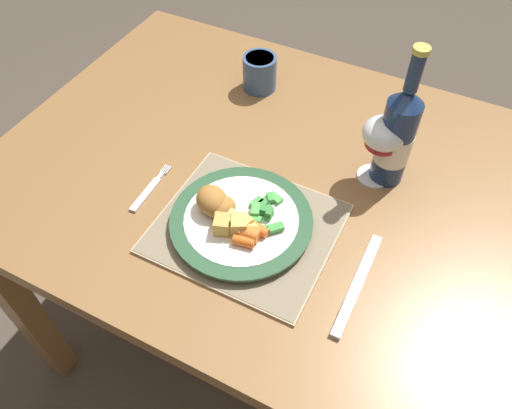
{
  "coord_description": "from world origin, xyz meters",
  "views": [
    {
      "loc": [
        0.26,
        -0.63,
        1.46
      ],
      "look_at": [
        0.0,
        -0.12,
        0.78
      ],
      "focal_mm": 35.0,
      "sensor_mm": 36.0,
      "label": 1
    }
  ],
  "objects": [
    {
      "name": "ground_plane",
      "position": [
        0.0,
        0.0,
        0.0
      ],
      "size": [
        6.0,
        6.0,
        0.0
      ],
      "primitive_type": "plane",
      "color": "#4C4238"
    },
    {
      "name": "dining_table",
      "position": [
        0.0,
        0.0,
        0.64
      ],
      "size": [
        1.16,
        0.83,
        0.74
      ],
      "color": "olive",
      "rests_on": "ground"
    },
    {
      "name": "placemat",
      "position": [
        0.0,
        -0.15,
        0.74
      ],
      "size": [
        0.31,
        0.28,
        0.01
      ],
      "color": "tan",
      "rests_on": "dining_table"
    },
    {
      "name": "dinner_plate",
      "position": [
        -0.01,
        -0.15,
        0.76
      ],
      "size": [
        0.26,
        0.26,
        0.02
      ],
      "color": "white",
      "rests_on": "placemat"
    },
    {
      "name": "breaded_croquettes",
      "position": [
        -0.06,
        -0.16,
        0.79
      ],
      "size": [
        0.1,
        0.08,
        0.05
      ],
      "color": "#A87033",
      "rests_on": "dinner_plate"
    },
    {
      "name": "green_beans_pile",
      "position": [
        0.02,
        -0.12,
        0.77
      ],
      "size": [
        0.08,
        0.09,
        0.02
      ],
      "color": "#338438",
      "rests_on": "dinner_plate"
    },
    {
      "name": "glazed_carrots",
      "position": [
        0.02,
        -0.18,
        0.78
      ],
      "size": [
        0.05,
        0.06,
        0.02
      ],
      "color": "orange",
      "rests_on": "dinner_plate"
    },
    {
      "name": "fork",
      "position": [
        -0.21,
        -0.16,
        0.74
      ],
      "size": [
        0.02,
        0.13,
        0.01
      ],
      "color": "silver",
      "rests_on": "dining_table"
    },
    {
      "name": "table_knife",
      "position": [
        0.22,
        -0.19,
        0.74
      ],
      "size": [
        0.02,
        0.22,
        0.01
      ],
      "color": "silver",
      "rests_on": "dining_table"
    },
    {
      "name": "wine_glass",
      "position": [
        0.16,
        0.08,
        0.85
      ],
      "size": [
        0.08,
        0.08,
        0.14
      ],
      "color": "silver",
      "rests_on": "dining_table"
    },
    {
      "name": "bottle",
      "position": [
        0.18,
        0.09,
        0.85
      ],
      "size": [
        0.07,
        0.07,
        0.29
      ],
      "color": "navy",
      "rests_on": "dining_table"
    },
    {
      "name": "roast_potatoes",
      "position": [
        -0.01,
        -0.18,
        0.78
      ],
      "size": [
        0.08,
        0.06,
        0.03
      ],
      "color": "#DBB256",
      "rests_on": "dinner_plate"
    },
    {
      "name": "drinking_cup",
      "position": [
        -0.17,
        0.23,
        0.78
      ],
      "size": [
        0.08,
        0.08,
        0.08
      ],
      "color": "#385684",
      "rests_on": "dining_table"
    }
  ]
}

